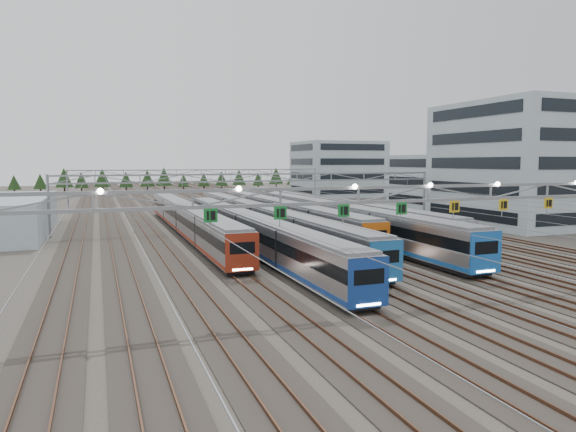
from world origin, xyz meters
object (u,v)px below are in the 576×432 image
object	(u,v)px
train_e	(321,215)
depot_bldg_south	(519,164)
train_b	(248,230)
depot_bldg_mid	(436,181)
west_shed	(8,216)
train_c	(261,219)
gantry_mid	(261,184)
gantry_near	(428,196)
depot_bldg_north	(338,169)
train_d	(282,214)
gantry_far	(201,176)
train_f	(322,209)
train_a	(187,219)

from	to	relation	value
train_e	depot_bldg_south	xyz separation A→B (m)	(31.55, -3.13, 6.95)
train_b	depot_bldg_mid	size ratio (longest dim) A/B	3.36
west_shed	train_c	bearing A→B (deg)	-22.26
gantry_mid	west_shed	bearing A→B (deg)	170.60
gantry_near	depot_bldg_mid	distance (m)	74.08
depot_bldg_south	depot_bldg_north	world-z (taller)	depot_bldg_south
train_d	gantry_near	xyz separation A→B (m)	(-2.30, -37.22, 4.89)
train_c	train_e	distance (m)	9.05
train_e	gantry_far	size ratio (longest dim) A/B	1.14
train_f	depot_bldg_mid	world-z (taller)	depot_bldg_mid
train_e	depot_bldg_south	bearing A→B (deg)	-5.67
gantry_near	depot_bldg_south	world-z (taller)	depot_bldg_south
train_d	depot_bldg_mid	bearing A→B (deg)	27.63
depot_bldg_mid	depot_bldg_north	xyz separation A→B (m)	(-3.39, 39.76, 2.08)
train_a	west_shed	world-z (taller)	west_shed
train_b	train_e	bearing A→B (deg)	38.00
gantry_mid	depot_bldg_north	xyz separation A→B (m)	(40.98, 58.90, 1.19)
train_a	depot_bldg_north	xyz separation A→B (m)	(52.23, 62.36, 5.44)
train_e	gantry_far	xyz separation A→B (m)	(-6.75, 51.33, 4.12)
gantry_near	depot_bldg_south	size ratio (longest dim) A/B	2.56
train_f	gantry_far	xyz separation A→B (m)	(-11.25, 41.51, 4.23)
train_c	depot_bldg_north	size ratio (longest dim) A/B	2.83
train_a	train_e	size ratio (longest dim) A/B	0.85
train_e	depot_bldg_north	bearing A→B (deg)	62.31
train_b	depot_bldg_south	world-z (taller)	depot_bldg_south
train_b	gantry_mid	size ratio (longest dim) A/B	0.95
train_b	gantry_far	world-z (taller)	gantry_far
train_a	depot_bldg_mid	bearing A→B (deg)	22.11
train_f	depot_bldg_south	world-z (taller)	depot_bldg_south
train_d	depot_bldg_north	bearing A→B (deg)	57.92
train_a	train_c	world-z (taller)	train_a
train_d	west_shed	size ratio (longest dim) A/B	1.75
train_d	gantry_far	bearing A→B (deg)	92.69
gantry_near	gantry_mid	xyz separation A→B (m)	(0.05, 40.12, -0.70)
train_f	depot_bldg_north	bearing A→B (deg)	61.78
train_f	train_b	bearing A→B (deg)	-131.46
gantry_mid	depot_bldg_north	world-z (taller)	depot_bldg_north
gantry_far	gantry_near	bearing A→B (deg)	-90.03
train_f	gantry_mid	distance (m)	12.51
train_f	train_e	bearing A→B (deg)	-114.60
train_f	gantry_near	distance (m)	45.32
train_f	depot_bldg_south	distance (m)	30.82
gantry_near	train_c	bearing A→B (deg)	93.83
train_c	train_e	size ratio (longest dim) A/B	0.97
train_a	depot_bldg_south	distance (m)	50.42
gantry_far	depot_bldg_south	xyz separation A→B (m)	(38.30, -54.47, 2.83)
train_d	gantry_far	world-z (taller)	gantry_far
gantry_mid	depot_bldg_north	size ratio (longest dim) A/B	2.56
gantry_near	train_d	bearing A→B (deg)	86.47
train_c	depot_bldg_south	distance (m)	41.23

